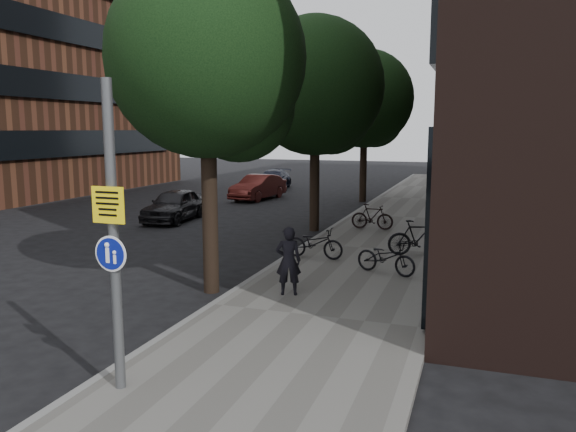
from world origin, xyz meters
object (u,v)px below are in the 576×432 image
at_px(signpost, 114,237).
at_px(parked_bike_facade_near, 386,257).
at_px(parked_car_near, 175,205).
at_px(pedestrian, 288,261).

xyz_separation_m(signpost, parked_bike_facade_near, (2.53, 7.60, -1.75)).
height_order(signpost, parked_bike_facade_near, signpost).
relative_size(signpost, parked_car_near, 1.11).
bearing_deg(parked_bike_facade_near, pedestrian, 164.68).
relative_size(pedestrian, parked_car_near, 0.40).
bearing_deg(parked_bike_facade_near, parked_car_near, 76.66).
bearing_deg(signpost, pedestrian, 81.95).
bearing_deg(pedestrian, signpost, 62.41).
xyz_separation_m(signpost, parked_car_near, (-7.23, 13.86, -1.64)).
distance_m(pedestrian, parked_car_near, 11.90).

